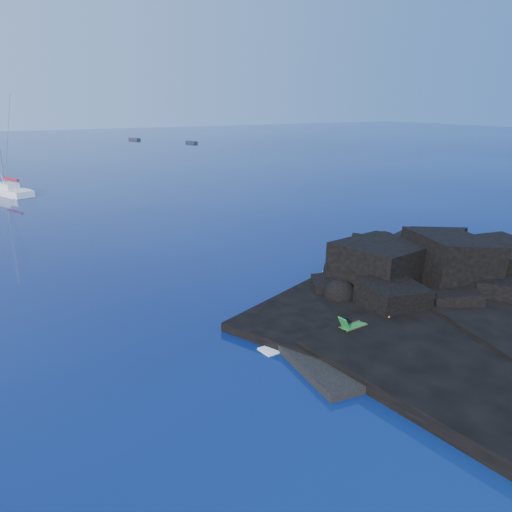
{
  "coord_description": "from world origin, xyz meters",
  "views": [
    {
      "loc": [
        -10.73,
        -14.85,
        11.03
      ],
      "look_at": [
        3.75,
        10.22,
        2.0
      ],
      "focal_mm": 35.0,
      "sensor_mm": 36.0,
      "label": 1
    }
  ],
  "objects_px": {
    "sailboat": "(8,194)",
    "distant_boat_b": "(192,143)",
    "sunbather": "(400,351)",
    "marker_cone": "(388,318)",
    "deck_chair": "(354,322)",
    "distant_boat_a": "(134,140)"
  },
  "relations": [
    {
      "from": "deck_chair",
      "to": "distant_boat_a",
      "type": "bearing_deg",
      "value": 72.72
    },
    {
      "from": "sailboat",
      "to": "deck_chair",
      "type": "distance_m",
      "value": 52.63
    },
    {
      "from": "sailboat",
      "to": "sunbather",
      "type": "bearing_deg",
      "value": -99.54
    },
    {
      "from": "distant_boat_b",
      "to": "sailboat",
      "type": "bearing_deg",
      "value": -140.04
    },
    {
      "from": "deck_chair",
      "to": "marker_cone",
      "type": "height_order",
      "value": "deck_chair"
    },
    {
      "from": "deck_chair",
      "to": "distant_boat_b",
      "type": "xyz_separation_m",
      "value": [
        39.09,
        112.11,
        -0.85
      ]
    },
    {
      "from": "sailboat",
      "to": "marker_cone",
      "type": "xyz_separation_m",
      "value": [
        13.33,
        -51.5,
        0.6
      ]
    },
    {
      "from": "marker_cone",
      "to": "distant_boat_b",
      "type": "distance_m",
      "value": 118.06
    },
    {
      "from": "sailboat",
      "to": "distant_boat_b",
      "type": "relative_size",
      "value": 2.89
    },
    {
      "from": "sailboat",
      "to": "distant_boat_a",
      "type": "relative_size",
      "value": 2.83
    },
    {
      "from": "sunbather",
      "to": "marker_cone",
      "type": "distance_m",
      "value": 3.36
    },
    {
      "from": "sailboat",
      "to": "distant_boat_b",
      "type": "xyz_separation_m",
      "value": [
        50.17,
        60.67,
        0.0
      ]
    },
    {
      "from": "distant_boat_a",
      "to": "deck_chair",
      "type": "bearing_deg",
      "value": -121.15
    },
    {
      "from": "sunbather",
      "to": "sailboat",
      "type": "bearing_deg",
      "value": 105.28
    },
    {
      "from": "sailboat",
      "to": "deck_chair",
      "type": "xyz_separation_m",
      "value": [
        11.08,
        -51.44,
        0.85
      ]
    },
    {
      "from": "marker_cone",
      "to": "distant_boat_a",
      "type": "distance_m",
      "value": 134.17
    },
    {
      "from": "sailboat",
      "to": "marker_cone",
      "type": "distance_m",
      "value": 53.2
    },
    {
      "from": "sailboat",
      "to": "distant_boat_a",
      "type": "distance_m",
      "value": 89.48
    },
    {
      "from": "deck_chair",
      "to": "distant_boat_b",
      "type": "bearing_deg",
      "value": 65.99
    },
    {
      "from": "deck_chair",
      "to": "sunbather",
      "type": "height_order",
      "value": "deck_chair"
    },
    {
      "from": "sailboat",
      "to": "marker_cone",
      "type": "bearing_deg",
      "value": -96.87
    },
    {
      "from": "marker_cone",
      "to": "sailboat",
      "type": "bearing_deg",
      "value": 104.51
    }
  ]
}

